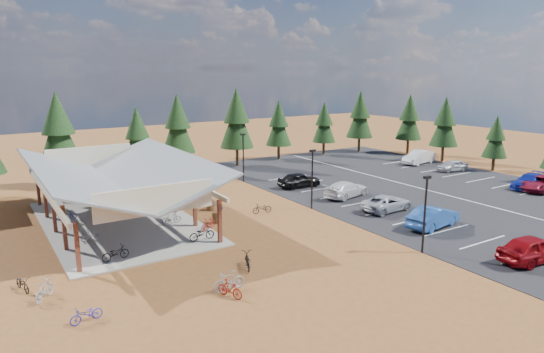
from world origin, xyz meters
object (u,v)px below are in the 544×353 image
Objects in this scene: trash_bin_0 at (216,218)px; car_8 at (452,166)px; lamp_post_0 at (425,209)px; trash_bin_1 at (211,205)px; bike_16 at (262,208)px; car_3 at (346,189)px; bike_15 at (208,224)px; car_1 at (433,217)px; car_7 at (530,181)px; bike_7 at (124,194)px; car_6 at (540,183)px; bike_10 at (86,314)px; car_0 at (533,249)px; bike_3 at (71,196)px; bike_1 at (91,235)px; lamp_post_1 at (312,175)px; bike_8 at (23,283)px; bike_pavilion at (116,175)px; bike_4 at (202,234)px; bike_9 at (44,290)px; bike_5 at (172,218)px; car_4 at (299,180)px; car_9 at (419,157)px; bike_2 at (66,215)px; car_2 at (387,203)px; bike_6 at (152,201)px; bike_14 at (215,204)px; bike_13 at (229,281)px; bike_12 at (247,261)px; bike_0 at (115,253)px.

car_8 is at bearing 4.99° from trash_bin_0.
lamp_post_0 is 18.03m from trash_bin_1.
car_3 is at bearing 99.11° from bike_16.
bike_15 reaches higher than bike_16.
trash_bin_1 is 17.95m from car_1.
car_1 is (13.34, -9.75, 0.40)m from trash_bin_0.
car_7 reaches higher than bike_16.
bike_7 is 39.89m from car_6.
bike_10 is 0.93× the size of bike_15.
car_3 is (0.50, 18.06, -0.11)m from car_0.
bike_1 is at bearing -166.68° from bike_3.
trash_bin_1 is (-7.54, 4.19, -2.53)m from lamp_post_1.
bike_pavilion is at bearing 35.06° from bike_8.
bike_1 is (-17.81, 1.58, -2.43)m from lamp_post_1.
bike_16 is (3.25, -3.08, -0.01)m from trash_bin_1.
bike_4 is 7.84m from bike_16.
bike_7 is at bearing 32.30° from car_1.
bike_7 is at bearing -80.65° from bike_9.
lamp_post_1 is 8.99m from trash_bin_1.
bike_pavilion is 8.87m from bike_4.
bike_pavilion is 12.88× the size of bike_5.
lamp_post_1 is at bearing -116.17° from car_6.
car_9 is (19.84, 1.95, 0.09)m from car_4.
car_4 is at bearing 7.58° from bike_8.
bike_15 is at bearing -34.69° from bike_4.
car_3 reaches higher than bike_8.
trash_bin_1 is 17.32m from bike_8.
car_4 is at bearing -72.66° from bike_2.
car_7 is at bearing -108.58° from bike_7.
bike_7 is (-1.59, 13.41, 0.08)m from bike_4.
lamp_post_1 is at bearing 157.02° from car_4.
car_2 is at bearing -14.60° from bike_8.
bike_7 is 18.13m from bike_8.
bike_4 is 16.77m from car_3.
bike_4 is at bearing -169.44° from bike_6.
car_0 reaches higher than bike_2.
car_8 is at bearing -94.86° from car_4.
car_7 is at bearing -100.48° from car_2.
car_7 is at bearing -130.87° from bike_15.
bike_7 is at bearing 70.79° from bike_pavilion.
bike_14 is (10.72, 2.61, -0.07)m from bike_1.
bike_1 is (-10.27, -2.60, 0.10)m from trash_bin_1.
bike_14 is (15.58, 8.42, 0.06)m from bike_8.
bike_16 is 0.35× the size of car_2.
bike_13 is 0.36× the size of car_9.
bike_12 is 0.36× the size of car_9.
bike_16 is 0.34× the size of car_7.
bike_0 is 22.31m from car_2.
lamp_post_1 is 13.80m from bike_12.
bike_16 is 9.65m from car_4.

